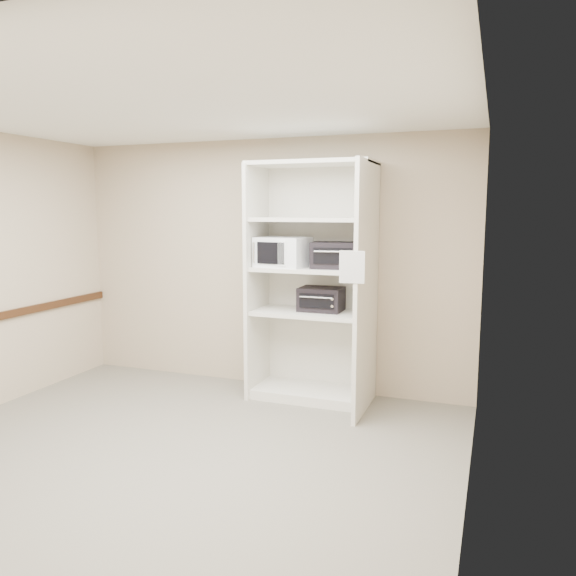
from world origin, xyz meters
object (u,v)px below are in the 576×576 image
(microwave, at_px, (283,252))
(toaster_oven_upper, at_px, (335,255))
(shelving_unit, at_px, (316,291))
(toaster_oven_lower, at_px, (321,299))

(microwave, relative_size, toaster_oven_upper, 1.11)
(shelving_unit, xyz_separation_m, toaster_oven_lower, (0.04, 0.05, -0.09))
(microwave, distance_m, toaster_oven_upper, 0.54)
(shelving_unit, height_order, microwave, shelving_unit)
(toaster_oven_upper, bearing_deg, microwave, 177.23)
(microwave, bearing_deg, shelving_unit, 16.22)
(toaster_oven_upper, distance_m, toaster_oven_lower, 0.49)
(toaster_oven_lower, bearing_deg, microwave, -166.03)
(shelving_unit, distance_m, toaster_oven_lower, 0.11)
(microwave, height_order, toaster_oven_lower, microwave)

